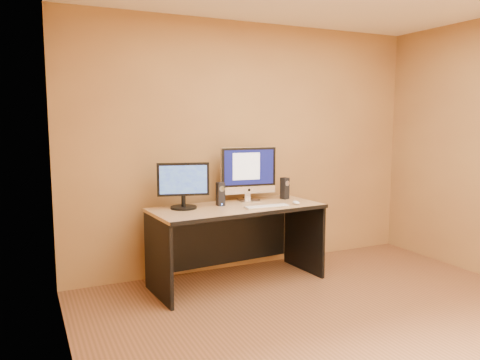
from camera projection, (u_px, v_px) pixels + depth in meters
The scene contains 11 objects.
floor at pixel (372, 340), 3.39m from camera, with size 4.00×4.00×0.00m, color brown.
walls at pixel (379, 162), 3.23m from camera, with size 4.00×4.00×2.60m, color #9D743F, non-canonical shape.
desk at pixel (237, 245), 4.55m from camera, with size 1.65×0.72×0.76m, color tan, non-canonical shape.
imac at pixel (249, 174), 4.74m from camera, with size 0.59×0.22×0.57m, color silver, non-canonical shape.
second_monitor at pixel (183, 186), 4.36m from camera, with size 0.49×0.25×0.43m, color black, non-canonical shape.
speaker_left at pixel (220, 194), 4.53m from camera, with size 0.07×0.07×0.23m, color black, non-canonical shape.
speaker_right at pixel (285, 188), 4.90m from camera, with size 0.07×0.07×0.23m, color black, non-canonical shape.
keyboard at pixel (267, 206), 4.44m from camera, with size 0.44×0.12×0.02m, color silver.
mouse at pixel (296, 203), 4.60m from camera, with size 0.06×0.10×0.04m, color white.
cable_a at pixel (251, 199), 4.91m from camera, with size 0.01×0.01×0.23m, color black.
cable_b at pixel (239, 200), 4.83m from camera, with size 0.01×0.01×0.19m, color black.
Camera 1 is at (-2.24, -2.50, 1.60)m, focal length 35.00 mm.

